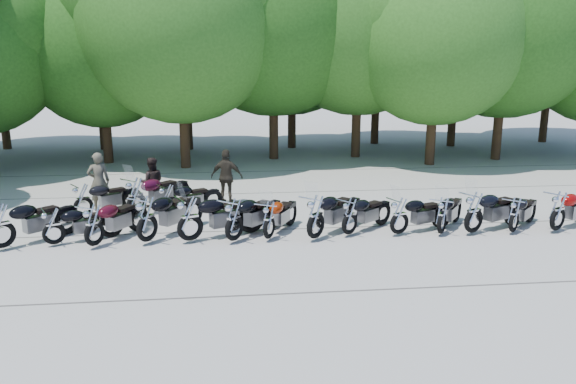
{
  "coord_description": "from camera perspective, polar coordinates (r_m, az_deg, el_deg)",
  "views": [
    {
      "loc": [
        -1.63,
        -13.82,
        4.8
      ],
      "look_at": [
        0.0,
        1.5,
        1.1
      ],
      "focal_mm": 35.0,
      "sensor_mm": 36.0,
      "label": 1
    }
  ],
  "objects": [
    {
      "name": "motorcycle_2",
      "position": [
        15.24,
        -19.14,
        -3.07
      ],
      "size": [
        1.81,
        2.32,
        1.3
      ],
      "primitive_type": null,
      "rotation": [
        0.0,
        0.0,
        2.58
      ],
      "color": "#380712",
      "rests_on": "ground"
    },
    {
      "name": "tree_2",
      "position": [
        27.25,
        -18.54,
        13.9
      ],
      "size": [
        7.31,
        7.31,
        8.97
      ],
      "color": "#3A2614",
      "rests_on": "ground"
    },
    {
      "name": "motorcycle_16",
      "position": [
        17.5,
        -12.08,
        -0.72
      ],
      "size": [
        2.14,
        1.56,
        1.18
      ],
      "primitive_type": null,
      "rotation": [
        0.0,
        0.0,
        2.07
      ],
      "color": "black",
      "rests_on": "ground"
    },
    {
      "name": "tree_3",
      "position": [
        25.18,
        -10.95,
        16.73
      ],
      "size": [
        8.7,
        8.7,
        10.67
      ],
      "color": "#3A2614",
      "rests_on": "ground"
    },
    {
      "name": "motorcycle_7",
      "position": [
        14.97,
        2.84,
        -2.4
      ],
      "size": [
        2.29,
        2.29,
        1.41
      ],
      "primitive_type": null,
      "rotation": [
        0.0,
        0.0,
        2.36
      ],
      "color": "black",
      "rests_on": "ground"
    },
    {
      "name": "tree_5",
      "position": [
        27.79,
        7.24,
        17.05
      ],
      "size": [
        9.04,
        9.04,
        11.1
      ],
      "color": "#3A2614",
      "rests_on": "ground"
    },
    {
      "name": "motorcycle_9",
      "position": [
        15.67,
        11.27,
        -2.28
      ],
      "size": [
        2.24,
        1.43,
        1.22
      ],
      "primitive_type": null,
      "rotation": [
        0.0,
        0.0,
        1.96
      ],
      "color": "black",
      "rests_on": "ground"
    },
    {
      "name": "motorcycle_3",
      "position": [
        15.15,
        -14.17,
        -2.54
      ],
      "size": [
        2.14,
        2.52,
        1.45
      ],
      "primitive_type": null,
      "rotation": [
        0.0,
        0.0,
        2.51
      ],
      "color": "black",
      "rests_on": "ground"
    },
    {
      "name": "motorcycle_13",
      "position": [
        17.38,
        25.77,
        -1.64
      ],
      "size": [
        2.39,
        1.79,
        1.33
      ],
      "primitive_type": null,
      "rotation": [
        0.0,
        0.0,
        2.09
      ],
      "color": "#7C0504",
      "rests_on": "ground"
    },
    {
      "name": "tree_14",
      "position": [
        32.36,
        16.86,
        14.77
      ],
      "size": [
        8.02,
        8.02,
        9.84
      ],
      "color": "#3A2614",
      "rests_on": "ground"
    },
    {
      "name": "tree_15",
      "position": [
        35.9,
        25.51,
        15.8
      ],
      "size": [
        9.67,
        9.67,
        11.86
      ],
      "color": "#3A2614",
      "rests_on": "ground"
    },
    {
      "name": "motorcycle_4",
      "position": [
        14.97,
        -9.95,
        -2.54
      ],
      "size": [
        2.61,
        1.75,
        1.43
      ],
      "primitive_type": null,
      "rotation": [
        0.0,
        0.0,
        2.0
      ],
      "color": "black",
      "rests_on": "ground"
    },
    {
      "name": "rider_2",
      "position": [
        18.82,
        -6.24,
        1.54
      ],
      "size": [
        1.17,
        0.73,
        1.85
      ],
      "primitive_type": "imported",
      "rotation": [
        0.0,
        0.0,
        2.86
      ],
      "color": "#2A241C",
      "rests_on": "ground"
    },
    {
      "name": "tree_4",
      "position": [
        27.06,
        -1.54,
        17.38
      ],
      "size": [
        9.13,
        9.13,
        11.2
      ],
      "color": "#3A2614",
      "rests_on": "ground"
    },
    {
      "name": "motorcycle_0",
      "position": [
        15.96,
        -27.13,
        -2.96
      ],
      "size": [
        2.26,
        2.21,
        1.37
      ],
      "primitive_type": null,
      "rotation": [
        0.0,
        0.0,
        2.33
      ],
      "color": "black",
      "rests_on": "ground"
    },
    {
      "name": "motorcycle_8",
      "position": [
        15.43,
        6.3,
        -2.36
      ],
      "size": [
        2.07,
        1.85,
        1.21
      ],
      "primitive_type": null,
      "rotation": [
        0.0,
        0.0,
        2.26
      ],
      "color": "black",
      "rests_on": "ground"
    },
    {
      "name": "tree_6",
      "position": [
        26.31,
        14.9,
        15.27
      ],
      "size": [
        8.0,
        8.0,
        9.82
      ],
      "color": "#3A2614",
      "rests_on": "ground"
    },
    {
      "name": "tree_11",
      "position": [
        30.33,
        -10.44,
        14.6
      ],
      "size": [
        7.56,
        7.56,
        9.28
      ],
      "color": "#3A2614",
      "rests_on": "ground"
    },
    {
      "name": "motorcycle_12",
      "position": [
        16.79,
        22.03,
        -2.06
      ],
      "size": [
        1.91,
        1.88,
        1.16
      ],
      "primitive_type": null,
      "rotation": [
        0.0,
        0.0,
        2.34
      ],
      "color": "black",
      "rests_on": "ground"
    },
    {
      "name": "motorcycle_1",
      "position": [
        15.76,
        -22.74,
        -3.13
      ],
      "size": [
        2.1,
        1.43,
        1.15
      ],
      "primitive_type": null,
      "rotation": [
        0.0,
        0.0,
        2.01
      ],
      "color": "black",
      "rests_on": "ground"
    },
    {
      "name": "rider_1",
      "position": [
        18.93,
        -13.66,
        0.98
      ],
      "size": [
        0.86,
        0.7,
        1.64
      ],
      "primitive_type": "imported",
      "rotation": [
        0.0,
        0.0,
        3.25
      ],
      "color": "black",
      "rests_on": "ground"
    },
    {
      "name": "tree_12",
      "position": [
        30.5,
        0.41,
        15.24
      ],
      "size": [
        7.88,
        7.88,
        9.67
      ],
      "color": "#3A2614",
      "rests_on": "ground"
    },
    {
      "name": "motorcycle_11",
      "position": [
        16.27,
        18.39,
        -1.86
      ],
      "size": [
        2.5,
        1.72,
        1.37
      ],
      "primitive_type": null,
      "rotation": [
        0.0,
        0.0,
        2.02
      ],
      "color": "black",
      "rests_on": "ground"
    },
    {
      "name": "motorcycle_6",
      "position": [
        14.99,
        -1.95,
        -2.76
      ],
      "size": [
        1.58,
        2.19,
        1.21
      ],
      "primitive_type": null,
      "rotation": [
        0.0,
        0.0,
        2.65
      ],
      "color": "maroon",
      "rests_on": "ground"
    },
    {
      "name": "rider_0",
      "position": [
        18.92,
        -18.67,
        1.02
      ],
      "size": [
        0.78,
        0.62,
        1.89
      ],
      "primitive_type": "imported",
      "rotation": [
        0.0,
        0.0,
        3.41
      ],
      "color": "brown",
      "rests_on": "ground"
    },
    {
      "name": "tree_10",
      "position": [
        31.52,
        -18.88,
        14.36
      ],
      "size": [
        7.78,
        7.78,
        9.55
      ],
      "color": "#3A2614",
      "rests_on": "ground"
    },
    {
      "name": "motorcycle_14",
      "position": [
        18.13,
        -20.12,
        -0.69
      ],
      "size": [
        2.17,
        1.75,
        1.23
      ],
      "primitive_type": null,
      "rotation": [
        0.0,
        0.0,
        2.16
      ],
      "color": "black",
      "rests_on": "ground"
    },
    {
      "name": "ground",
      "position": [
        14.72,
        0.62,
        -5.53
      ],
      "size": [
        90.0,
        90.0,
        0.0
      ],
      "primitive_type": "plane",
      "color": "#9E9A8F",
      "rests_on": "ground"
    },
    {
      "name": "tree_13",
      "position": [
        32.41,
        9.15,
        15.52
      ],
      "size": [
        8.31,
        8.31,
        10.2
      ],
      "color": "#3A2614",
      "rests_on": "ground"
    },
    {
      "name": "motorcycle_5",
      "position": [
        14.85,
        -5.51,
        -2.69
      ],
      "size": [
        2.11,
        2.28,
        1.35
      ],
      "primitive_type": null,
      "rotation": [
        0.0,
        0.0,
        2.43
      ],
      "color": "black",
      "rests_on": "ground"
    },
    {
      "name": "tree_7",
      "position": [
        28.68,
        21.36,
        15.79
      ],
      "size": [
        8.79,
        8.79,
        10.79
      ],
      "color": "#3A2614",
      "rests_on": "ground"
    },
    {
      "name": "motorcycle_15",
      "position": [
        17.73,
        -15.19,
        -0.33
      ],
      "size": [
        2.25,
        2.35,
        1.41
      ],
      "primitive_type": null,
      "rotation": [
        0.0,
        0.0,
        2.4
      ],
      "color": "#37071A",
      "rests_on": "ground"
    },
    {
      "name": "motorcycle_10",
      "position": [
        15.99,
        15.4,
        -2.21
      ],
      "size": [
        1.8,
        2.1,
        1.21
      ],
      "primitive_type": null,
      "rotation": [
        0.0,
        0.0,
        2.5
      ],
      "color": "black",
      "rests_on": "ground"
    }
  ]
}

